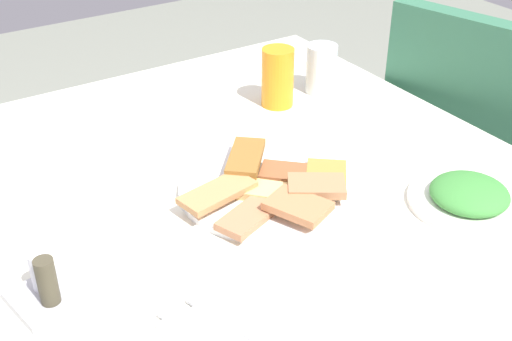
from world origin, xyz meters
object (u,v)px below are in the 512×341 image
dining_chair (477,168)px  condiment_caddy (46,288)px  dining_table (250,217)px  pide_platter (270,187)px  spoon (240,328)px  salad_plate_greens (469,196)px  drinking_glass (321,69)px  fork (215,340)px  soda_can (278,77)px  paper_napkin (228,336)px

dining_chair → condiment_caddy: (0.15, -1.05, 0.24)m
dining_table → condiment_caddy: (0.10, -0.38, 0.10)m
pide_platter → spoon: 0.31m
salad_plate_greens → drinking_glass: drinking_glass is taller
pide_platter → fork: (0.24, -0.24, -0.01)m
salad_plate_greens → soda_can: bearing=-173.5°
dining_table → soda_can: bearing=136.9°
pide_platter → spoon: bearing=-40.5°
condiment_caddy → dining_table: bearing=105.3°
paper_napkin → condiment_caddy: size_ratio=1.32×
drinking_glass → condiment_caddy: (0.33, -0.70, -0.03)m
paper_napkin → spoon: 0.02m
pide_platter → salad_plate_greens: 0.32m
pide_platter → drinking_glass: bearing=131.3°
dining_chair → soda_can: 0.57m
paper_napkin → spoon: size_ratio=0.79×
dining_table → drinking_glass: (-0.23, 0.32, 0.13)m
dining_table → paper_napkin: size_ratio=7.74×
drinking_glass → condiment_caddy: drinking_glass is taller
dining_chair → pide_platter: dining_chair is taller
paper_napkin → fork: (0.00, -0.02, 0.00)m
fork → spoon: 0.04m
dining_table → spoon: spoon is taller
soda_can → condiment_caddy: size_ratio=1.16×
paper_napkin → spoon: (0.00, 0.02, 0.00)m
drinking_glass → pide_platter: bearing=-48.7°
drinking_glass → spoon: drinking_glass is taller
dining_table → soda_can: soda_can is taller
salad_plate_greens → condiment_caddy: (-0.14, -0.64, 0.01)m
spoon → drinking_glass: bearing=117.0°
soda_can → fork: bearing=-40.7°
pide_platter → paper_napkin: (0.24, -0.22, -0.01)m
dining_table → drinking_glass: bearing=125.0°
salad_plate_greens → spoon: salad_plate_greens is taller
salad_plate_greens → spoon: size_ratio=1.11×
drinking_glass → paper_napkin: 0.74m
pide_platter → dining_table: bearing=-169.1°
dining_chair → pide_platter: (0.10, -0.66, 0.23)m
dining_chair → fork: (0.33, -0.90, 0.22)m
dining_chair → fork: dining_chair is taller
dining_chair → condiment_caddy: 1.09m
dining_chair → soda_can: size_ratio=7.25×
salad_plate_greens → paper_napkin: (0.04, -0.47, -0.01)m
dining_chair → spoon: dining_chair is taller
dining_table → pide_platter: 0.10m
soda_can → drinking_glass: size_ratio=1.16×
dining_table → drinking_glass: size_ratio=10.22×
dining_table → spoon: bearing=-34.0°
salad_plate_greens → drinking_glass: (-0.47, 0.06, 0.04)m
drinking_glass → fork: size_ratio=0.61×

